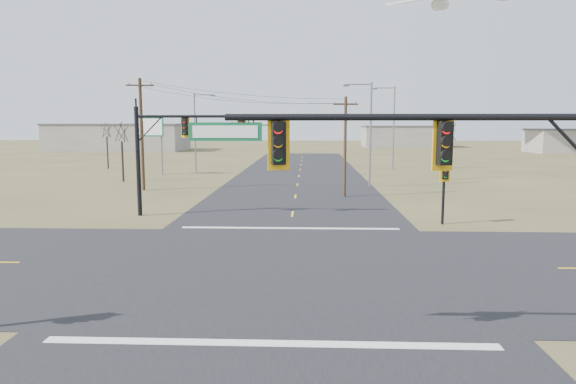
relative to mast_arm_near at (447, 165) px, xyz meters
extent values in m
plane|color=brown|center=(-4.34, 7.77, -4.76)|extent=(320.00, 320.00, 0.00)
cube|color=black|center=(-4.34, 7.77, -4.75)|extent=(160.00, 14.00, 0.02)
cube|color=black|center=(-4.34, 7.77, -4.74)|extent=(14.00, 160.00, 0.02)
cube|color=silver|center=(-4.34, 0.27, -4.73)|extent=(12.00, 0.40, 0.01)
cube|color=silver|center=(-4.34, 15.27, -4.73)|extent=(12.00, 0.40, 0.01)
cylinder|color=black|center=(-0.74, 0.00, 1.15)|extent=(9.30, 0.17, 0.17)
cube|color=#0C5A34|center=(-5.39, 0.00, 0.80)|extent=(1.80, 0.05, 0.45)
cylinder|color=black|center=(-13.96, 19.03, -1.35)|extent=(0.27, 0.27, 6.80)
cylinder|color=black|center=(-9.83, 19.03, 1.45)|extent=(8.26, 0.17, 0.17)
cube|color=#0C5A34|center=(-6.16, 19.03, 1.10)|extent=(1.80, 0.05, 0.45)
cylinder|color=black|center=(4.41, 16.90, -2.91)|extent=(0.16, 0.16, 3.68)
cylinder|color=#44301D|center=(-0.46, 27.86, -0.83)|extent=(0.23, 0.23, 7.85)
cube|color=#44301D|center=(-0.46, 27.86, 2.49)|extent=(1.92, 0.19, 0.12)
cylinder|color=#44301D|center=(-17.70, 31.40, 0.05)|extent=(0.28, 0.28, 9.60)
cube|color=#44301D|center=(-17.70, 31.40, 4.25)|extent=(2.34, 0.50, 0.12)
cylinder|color=slate|center=(-22.44, 44.78, -1.51)|extent=(0.17, 0.17, 6.50)
cylinder|color=slate|center=(-19.84, 44.78, -1.51)|extent=(0.17, 0.17, 6.50)
cube|color=#0C5A34|center=(-21.14, 44.78, 0.66)|extent=(3.38, 0.93, 2.17)
cylinder|color=slate|center=(2.28, 34.40, -0.03)|extent=(0.19, 0.19, 9.45)
cylinder|color=slate|center=(1.15, 34.40, 4.50)|extent=(2.27, 0.11, 0.11)
cube|color=slate|center=(0.02, 34.40, 4.40)|extent=(0.57, 0.39, 0.17)
cylinder|color=slate|center=(7.37, 52.70, 0.43)|extent=(0.21, 0.21, 10.37)
cylinder|color=slate|center=(6.13, 52.70, 5.42)|extent=(2.49, 0.12, 0.12)
cube|color=slate|center=(4.88, 52.70, 5.32)|extent=(0.62, 0.44, 0.19)
cylinder|color=slate|center=(-16.74, 48.05, -0.09)|extent=(0.19, 0.19, 9.33)
cylinder|color=slate|center=(-15.62, 48.05, 4.37)|extent=(2.24, 0.11, 0.11)
cube|color=slate|center=(-14.50, 48.05, 4.27)|extent=(0.55, 0.34, 0.17)
cylinder|color=black|center=(-21.85, 37.88, -2.74)|extent=(0.20, 0.20, 4.03)
cylinder|color=black|center=(-29.10, 52.41, -2.71)|extent=(0.19, 0.19, 4.10)
cylinder|color=black|center=(11.19, 41.21, -2.76)|extent=(0.21, 0.21, 3.99)
cylinder|color=black|center=(14.90, 54.79, -2.36)|extent=(0.21, 0.21, 4.79)
cube|color=#9C958A|center=(-44.34, 97.77, -2.01)|extent=(28.00, 14.00, 5.50)
cube|color=#9C958A|center=(20.66, 117.77, -2.26)|extent=(20.00, 12.00, 5.00)
camera|label=1|loc=(-3.37, -12.52, 0.99)|focal=32.00mm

